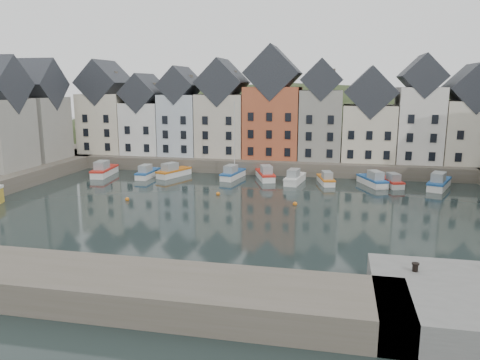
# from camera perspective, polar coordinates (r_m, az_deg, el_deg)

# --- Properties ---
(ground) EXTENTS (260.00, 260.00, 0.00)m
(ground) POSITION_cam_1_polar(r_m,az_deg,el_deg) (50.70, -0.59, -4.12)
(ground) COLOR black
(ground) RESTS_ON ground
(far_quay) EXTENTS (90.00, 16.00, 2.00)m
(far_quay) POSITION_cam_1_polar(r_m,az_deg,el_deg) (79.38, 4.10, 2.35)
(far_quay) COLOR #544F41
(far_quay) RESTS_ON ground
(near_wall) EXTENTS (50.00, 6.00, 2.00)m
(near_wall) POSITION_cam_1_polar(r_m,az_deg,el_deg) (35.27, -25.38, -10.77)
(near_wall) COLOR #544F41
(near_wall) RESTS_ON ground
(hillside) EXTENTS (153.60, 70.40, 64.00)m
(hillside) POSITION_cam_1_polar(r_m,az_deg,el_deg) (108.89, 5.86, -5.36)
(hillside) COLOR #243319
(hillside) RESTS_ON ground
(far_terrace) EXTENTS (72.37, 8.16, 17.78)m
(far_terrace) POSITION_cam_1_polar(r_m,az_deg,el_deg) (76.15, 6.40, 7.88)
(far_terrace) COLOR beige
(far_terrace) RESTS_ON far_quay
(left_terrace) EXTENTS (7.65, 17.00, 15.69)m
(left_terrace) POSITION_cam_1_polar(r_m,az_deg,el_deg) (77.02, -25.53, 6.87)
(left_terrace) COLOR gray
(left_terrace) RESTS_ON left_quay
(mooring_buoys) EXTENTS (20.50, 5.50, 0.50)m
(mooring_buoys) POSITION_cam_1_polar(r_m,az_deg,el_deg) (56.60, -3.38, -2.31)
(mooring_buoys) COLOR #CA6917
(mooring_buoys) RESTS_ON ground
(boat_a) EXTENTS (2.92, 7.01, 2.61)m
(boat_a) POSITION_cam_1_polar(r_m,az_deg,el_deg) (74.36, -16.24, 1.11)
(boat_a) COLOR silver
(boat_a) RESTS_ON ground
(boat_b) EXTENTS (1.87, 5.77, 2.21)m
(boat_b) POSITION_cam_1_polar(r_m,az_deg,el_deg) (71.43, -11.23, 0.84)
(boat_b) COLOR silver
(boat_b) RESTS_ON ground
(boat_c) EXTENTS (4.05, 6.48, 2.38)m
(boat_c) POSITION_cam_1_polar(r_m,az_deg,el_deg) (71.41, -8.14, 0.98)
(boat_c) COLOR silver
(boat_c) RESTS_ON ground
(boat_d) EXTENTS (2.84, 6.26, 11.53)m
(boat_d) POSITION_cam_1_polar(r_m,az_deg,el_deg) (69.26, -0.91, 0.80)
(boat_d) COLOR silver
(boat_d) RESTS_ON ground
(boat_e) EXTENTS (3.91, 6.55, 2.41)m
(boat_e) POSITION_cam_1_polar(r_m,az_deg,el_deg) (68.67, 3.11, 0.66)
(boat_e) COLOR silver
(boat_e) RESTS_ON ground
(boat_f) EXTENTS (2.75, 6.24, 2.31)m
(boat_f) POSITION_cam_1_polar(r_m,az_deg,el_deg) (66.42, 6.68, 0.20)
(boat_f) COLOR silver
(boat_f) RESTS_ON ground
(boat_g) EXTENTS (2.86, 5.59, 2.05)m
(boat_g) POSITION_cam_1_polar(r_m,az_deg,el_deg) (66.63, 10.44, 0.06)
(boat_g) COLOR silver
(boat_g) RESTS_ON ground
(boat_h) EXTENTS (4.15, 6.39, 2.35)m
(boat_h) POSITION_cam_1_polar(r_m,az_deg,el_deg) (67.04, 15.88, -0.05)
(boat_h) COLOR silver
(boat_h) RESTS_ON ground
(boat_i) EXTENTS (3.36, 5.71, 2.10)m
(boat_i) POSITION_cam_1_polar(r_m,az_deg,el_deg) (67.33, 17.94, -0.19)
(boat_i) COLOR silver
(boat_i) RESTS_ON ground
(boat_j) EXTENTS (4.28, 6.94, 2.55)m
(boat_j) POSITION_cam_1_polar(r_m,az_deg,el_deg) (67.88, 23.09, -0.35)
(boat_j) COLOR silver
(boat_j) RESTS_ON ground
(mooring_bollard) EXTENTS (0.48, 0.48, 0.56)m
(mooring_bollard) POSITION_cam_1_polar(r_m,az_deg,el_deg) (32.38, 20.59, -9.87)
(mooring_bollard) COLOR black
(mooring_bollard) RESTS_ON near_quay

